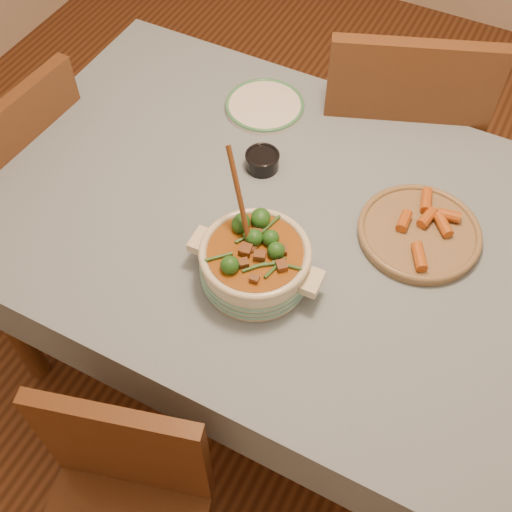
{
  "coord_description": "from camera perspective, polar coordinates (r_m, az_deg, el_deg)",
  "views": [
    {
      "loc": [
        0.39,
        -0.96,
        2.02
      ],
      "look_at": [
        -0.01,
        -0.2,
        0.84
      ],
      "focal_mm": 45.0,
      "sensor_mm": 36.0,
      "label": 1
    }
  ],
  "objects": [
    {
      "name": "white_plate",
      "position": [
        1.92,
        0.78,
        13.22
      ],
      "size": [
        0.3,
        0.3,
        0.02
      ],
      "rotation": [
        0.0,
        0.0,
        -0.4
      ],
      "color": "white",
      "rests_on": "dining_table"
    },
    {
      "name": "fried_plate",
      "position": [
        1.63,
        14.34,
        2.16
      ],
      "size": [
        0.38,
        0.38,
        0.05
      ],
      "rotation": [
        0.0,
        0.0,
        0.34
      ],
      "color": "#957C52",
      "rests_on": "dining_table"
    },
    {
      "name": "chair_near",
      "position": [
        1.63,
        -11.82,
        -21.41
      ],
      "size": [
        0.47,
        0.47,
        0.82
      ],
      "rotation": [
        0.0,
        0.0,
        0.27
      ],
      "color": "brown",
      "rests_on": "floor"
    },
    {
      "name": "stew_casserole",
      "position": [
        1.47,
        -0.08,
        -0.42
      ],
      "size": [
        0.33,
        0.26,
        0.31
      ],
      "rotation": [
        0.0,
        0.0,
        0.05
      ],
      "color": "beige",
      "rests_on": "dining_table"
    },
    {
      "name": "floor",
      "position": [
        2.27,
        2.52,
        -8.92
      ],
      "size": [
        4.5,
        4.5,
        0.0
      ],
      "primitive_type": "plane",
      "color": "#422313",
      "rests_on": "ground"
    },
    {
      "name": "condiment_bowl",
      "position": [
        1.73,
        0.57,
        8.54
      ],
      "size": [
        0.09,
        0.09,
        0.05
      ],
      "rotation": [
        0.0,
        0.0,
        0.01
      ],
      "color": "black",
      "rests_on": "dining_table"
    },
    {
      "name": "chair_left",
      "position": [
        2.17,
        -19.99,
        6.09
      ],
      "size": [
        0.44,
        0.44,
        0.9
      ],
      "rotation": [
        0.0,
        0.0,
        -1.62
      ],
      "color": "brown",
      "rests_on": "floor"
    },
    {
      "name": "dining_table",
      "position": [
        1.71,
        3.31,
        1.3
      ],
      "size": [
        1.68,
        1.08,
        0.76
      ],
      "color": "brown",
      "rests_on": "floor"
    },
    {
      "name": "chair_far",
      "position": [
        2.16,
        12.08,
        10.45
      ],
      "size": [
        0.61,
        0.61,
        1.01
      ],
      "rotation": [
        0.0,
        0.0,
        3.51
      ],
      "color": "brown",
      "rests_on": "floor"
    }
  ]
}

